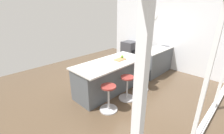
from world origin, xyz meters
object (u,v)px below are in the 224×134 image
object	(u,v)px
oven_range	(129,51)
kitchen_island	(110,76)
stool_near_camera	(109,99)
apple_green	(122,56)
stool_middle	(127,88)
cutting_board	(120,59)
stool_by_window	(142,80)

from	to	relation	value
oven_range	kitchen_island	world-z (taller)	kitchen_island
stool_near_camera	apple_green	size ratio (longest dim) A/B	7.64
stool_middle	cutting_board	bearing A→B (deg)	-120.61
oven_range	cutting_board	size ratio (longest dim) A/B	2.50
kitchen_island	stool_near_camera	size ratio (longest dim) A/B	3.34
oven_range	apple_green	world-z (taller)	apple_green
apple_green	oven_range	bearing A→B (deg)	-147.00
stool_near_camera	cutting_board	distance (m)	1.33
oven_range	stool_middle	xyz separation A→B (m)	(2.67, 2.03, -0.14)
stool_middle	oven_range	bearing A→B (deg)	-142.84
oven_range	stool_by_window	xyz separation A→B (m)	(1.97, 2.03, -0.14)
cutting_board	stool_by_window	bearing A→B (deg)	123.30
stool_by_window	kitchen_island	bearing A→B (deg)	-43.33
stool_by_window	stool_middle	xyz separation A→B (m)	(0.70, 0.00, 0.00)
oven_range	kitchen_island	xyz separation A→B (m)	(2.67, 1.36, 0.02)
apple_green	stool_middle	bearing A→B (deg)	51.81
kitchen_island	apple_green	world-z (taller)	apple_green
stool_middle	stool_near_camera	world-z (taller)	same
stool_near_camera	cutting_board	world-z (taller)	cutting_board
cutting_board	apple_green	world-z (taller)	apple_green
cutting_board	stool_middle	bearing A→B (deg)	59.39
kitchen_island	stool_by_window	world-z (taller)	kitchen_island
stool_near_camera	cutting_board	bearing A→B (deg)	-151.48
oven_range	stool_near_camera	bearing A→B (deg)	30.97
cutting_board	apple_green	bearing A→B (deg)	-167.30
kitchen_island	apple_green	xyz separation A→B (m)	(-0.47, 0.07, 0.52)
stool_near_camera	apple_green	world-z (taller)	apple_green
cutting_board	stool_near_camera	bearing A→B (deg)	28.52
stool_middle	cutting_board	world-z (taller)	cutting_board
kitchen_island	cutting_board	size ratio (longest dim) A/B	6.18
stool_near_camera	apple_green	bearing A→B (deg)	-153.11
stool_near_camera	stool_middle	bearing A→B (deg)	180.00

